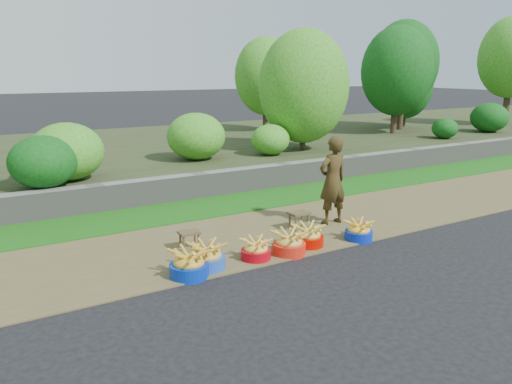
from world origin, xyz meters
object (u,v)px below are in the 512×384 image
basin_f (359,231)px  stool_right (299,215)px  basin_b (207,257)px  stool_left (189,235)px  basin_d (289,244)px  basin_e (308,236)px  basin_c (256,250)px  vendor_woman (333,180)px  basin_a (189,265)px

basin_f → stool_right: 1.09m
basin_b → basin_f: 2.69m
stool_left → basin_d: bearing=-38.3°
stool_right → basin_f: bearing=-60.8°
basin_e → stool_right: (0.36, 0.76, 0.10)m
basin_c → stool_left: basin_c is taller
basin_f → stool_left: size_ratio=1.37×
basin_b → basin_c: basin_b is taller
stool_left → vendor_woman: size_ratio=0.21×
basin_f → vendor_woman: size_ratio=0.29×
basin_d → basin_e: (0.46, 0.14, -0.00)m
basin_a → basin_e: (2.12, 0.15, -0.01)m
basin_f → stool_right: (-0.53, 0.95, 0.11)m
stool_right → basin_d: bearing=-132.5°
basin_f → stool_right: basin_f is taller
basin_b → basin_e: (1.79, 0.02, -0.01)m
basin_d → basin_f: (1.36, -0.05, -0.02)m
stool_right → vendor_woman: bearing=-2.1°
basin_a → vendor_woman: vendor_woman is taller
basin_e → vendor_woman: size_ratio=0.31×
basin_c → stool_right: 1.61m
basin_b → stool_left: basin_b is taller
basin_a → stool_left: 1.07m
stool_left → stool_right: bearing=-1.9°
basin_e → stool_left: (-1.69, 0.83, 0.08)m
basin_b → stool_left: (0.10, 0.85, 0.07)m
basin_a → basin_f: 3.01m
basin_a → basin_b: (0.33, 0.13, -0.00)m
basin_d → stool_right: basin_d is taller
basin_a → basin_b: 0.35m
basin_e → stool_right: size_ratio=1.41×
basin_a → basin_d: 1.65m
basin_d → basin_e: basin_d is taller
stool_left → basin_f: bearing=-21.5°
basin_b → basin_e: basin_b is taller
basin_a → stool_right: (2.48, 0.91, 0.09)m
basin_e → basin_c: bearing=-176.0°
basin_b → basin_e: size_ratio=1.07×
basin_d → vendor_woman: size_ratio=0.32×
basin_a → basin_c: bearing=4.2°
basin_b → basin_a: bearing=-158.1°
basin_d → basin_c: bearing=173.0°
basin_c → vendor_woman: size_ratio=0.28×
basin_a → basin_b: size_ratio=1.01×
basin_c → vendor_woman: vendor_woman is taller
stool_left → vendor_woman: bearing=-1.9°
basin_b → basin_d: bearing=-5.1°
basin_b → vendor_woman: vendor_woman is taller
basin_a → vendor_woman: (3.18, 0.89, 0.64)m
basin_d → basin_a: bearing=-179.5°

